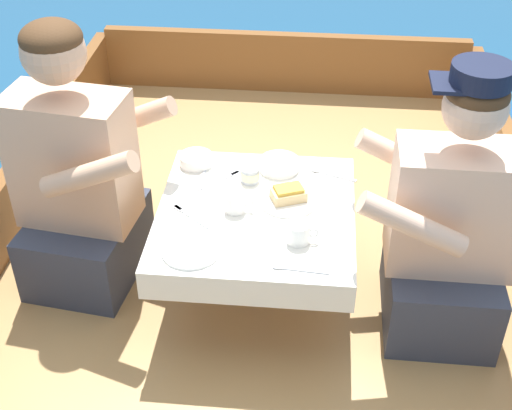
# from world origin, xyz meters

# --- Properties ---
(ground_plane) EXTENTS (60.00, 60.00, 0.00)m
(ground_plane) POSITION_xyz_m (0.00, 0.00, 0.00)
(ground_plane) COLOR navy
(boat_deck) EXTENTS (2.06, 3.22, 0.25)m
(boat_deck) POSITION_xyz_m (0.00, 0.00, 0.13)
(boat_deck) COLOR #A87F4C
(boat_deck) RESTS_ON ground_plane
(bow_coaming) EXTENTS (1.94, 0.06, 0.32)m
(bow_coaming) POSITION_xyz_m (0.00, 1.58, 0.41)
(bow_coaming) COLOR brown
(bow_coaming) RESTS_ON boat_deck
(cockpit_table) EXTENTS (0.66, 0.70, 0.38)m
(cockpit_table) POSITION_xyz_m (0.00, -0.07, 0.59)
(cockpit_table) COLOR #B2B2B7
(cockpit_table) RESTS_ON boat_deck
(person_port) EXTENTS (0.56, 0.50, 0.99)m
(person_port) POSITION_xyz_m (-0.63, -0.00, 0.65)
(person_port) COLOR #333847
(person_port) RESTS_ON boat_deck
(person_starboard) EXTENTS (0.52, 0.44, 0.96)m
(person_starboard) POSITION_xyz_m (0.63, -0.12, 0.63)
(person_starboard) COLOR #333847
(person_starboard) RESTS_ON boat_deck
(plate_sandwich) EXTENTS (0.20, 0.20, 0.01)m
(plate_sandwich) POSITION_xyz_m (0.10, -0.01, 0.64)
(plate_sandwich) COLOR white
(plate_sandwich) RESTS_ON cockpit_table
(plate_bread) EXTENTS (0.18, 0.18, 0.01)m
(plate_bread) POSITION_xyz_m (-0.18, -0.31, 0.64)
(plate_bread) COLOR white
(plate_bread) RESTS_ON cockpit_table
(sandwich) EXTENTS (0.13, 0.11, 0.05)m
(sandwich) POSITION_xyz_m (0.10, -0.01, 0.67)
(sandwich) COLOR #E0BC7F
(sandwich) RESTS_ON plate_sandwich
(bowl_port_near) EXTENTS (0.14, 0.14, 0.04)m
(bowl_port_near) POSITION_xyz_m (0.06, 0.18, 0.66)
(bowl_port_near) COLOR white
(bowl_port_near) RESTS_ON cockpit_table
(bowl_starboard_near) EXTENTS (0.12, 0.12, 0.04)m
(bowl_starboard_near) POSITION_xyz_m (-0.24, 0.19, 0.66)
(bowl_starboard_near) COLOR white
(bowl_starboard_near) RESTS_ON cockpit_table
(coffee_cup_port) EXTENTS (0.10, 0.07, 0.07)m
(coffee_cup_port) POSITION_xyz_m (0.15, -0.23, 0.67)
(coffee_cup_port) COLOR white
(coffee_cup_port) RESTS_ON cockpit_table
(coffee_cup_starboard) EXTENTS (0.10, 0.07, 0.06)m
(coffee_cup_starboard) POSITION_xyz_m (-0.07, -0.08, 0.67)
(coffee_cup_starboard) COLOR white
(coffee_cup_starboard) RESTS_ON cockpit_table
(tin_can) EXTENTS (0.07, 0.07, 0.05)m
(tin_can) POSITION_xyz_m (-0.04, 0.10, 0.66)
(tin_can) COLOR silver
(tin_can) RESTS_ON cockpit_table
(utensil_spoon_center) EXTENTS (0.17, 0.07, 0.01)m
(utensil_spoon_center) POSITION_xyz_m (0.23, 0.17, 0.64)
(utensil_spoon_center) COLOR silver
(utensil_spoon_center) RESTS_ON cockpit_table
(utensil_fork_starboard) EXTENTS (0.13, 0.14, 0.00)m
(utensil_fork_starboard) POSITION_xyz_m (-0.13, 0.10, 0.64)
(utensil_fork_starboard) COLOR silver
(utensil_fork_starboard) RESTS_ON cockpit_table
(utensil_knife_starboard) EXTENTS (0.09, 0.16, 0.00)m
(utensil_knife_starboard) POSITION_xyz_m (0.23, 0.03, 0.64)
(utensil_knife_starboard) COLOR silver
(utensil_knife_starboard) RESTS_ON cockpit_table
(utensil_spoon_port) EXTENTS (0.17, 0.03, 0.01)m
(utensil_spoon_port) POSITION_xyz_m (0.14, -0.36, 0.64)
(utensil_spoon_port) COLOR silver
(utensil_spoon_port) RESTS_ON cockpit_table
(utensil_fork_port) EXTENTS (0.14, 0.12, 0.00)m
(utensil_fork_port) POSITION_xyz_m (-0.22, -0.12, 0.64)
(utensil_fork_port) COLOR silver
(utensil_fork_port) RESTS_ON cockpit_table
(utensil_spoon_starboard) EXTENTS (0.04, 0.17, 0.01)m
(utensil_spoon_starboard) POSITION_xyz_m (-0.21, 0.13, 0.64)
(utensil_spoon_starboard) COLOR silver
(utensil_spoon_starboard) RESTS_ON cockpit_table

